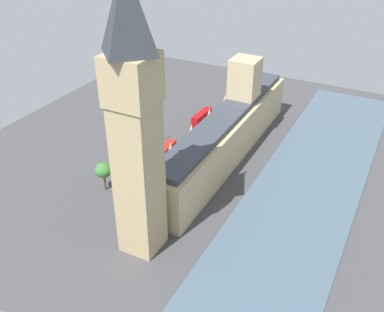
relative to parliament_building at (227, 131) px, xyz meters
The scene contains 14 objects.
ground_plane 8.46m from the parliament_building, 42.32° to the left, with size 147.60×147.60×0.00m, color #424244.
river_thames 28.36m from the parliament_building, behind, with size 28.13×132.84×0.25m, color #475B6B.
parliament_building is the anchor object (origin of this frame).
clock_tower 52.71m from the parliament_building, 89.27° to the left, with size 9.35×9.35×62.92m.
car_dark_green_midblock 29.63m from the parliament_building, 63.32° to the right, with size 2.21×4.44×1.74m.
double_decker_bus_kerbside 21.98m from the parliament_building, 42.47° to the right, with size 2.97×10.59×4.75m.
car_black_leading 14.46m from the parliament_building, ahead, with size 2.04×4.27×1.74m.
double_decker_bus_corner 19.98m from the parliament_building, 38.48° to the left, with size 2.84×10.55×4.75m.
car_yellow_cab_under_trees 28.66m from the parliament_building, 58.11° to the left, with size 1.95×4.51×1.74m.
car_blue_near_tower 33.92m from the parliament_building, 62.84° to the left, with size 1.97×4.45×1.74m.
pedestrian_by_river_gate 38.07m from the parliament_building, 76.15° to the left, with size 0.63×0.68×1.62m.
plane_tree_far_end 24.56m from the parliament_building, 23.67° to the left, with size 5.17×5.17×8.40m.
plane_tree_trailing 39.39m from the parliament_building, 56.03° to the left, with size 4.71×4.71×8.31m.
street_lamp_opposite_hall 22.82m from the parliament_building, ahead, with size 0.56×0.56×6.94m.
Camera 1 is at (-47.67, 109.79, 71.79)m, focal length 42.00 mm.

